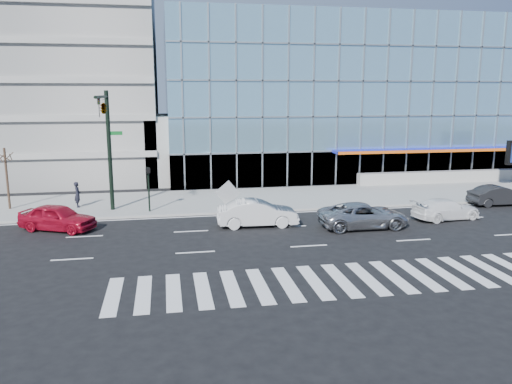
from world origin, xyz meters
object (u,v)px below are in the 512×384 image
at_px(white_suv, 446,209).
at_px(dark_sedan, 499,196).
at_px(ped_signal_post, 148,182).
at_px(street_tree_near, 5,156).
at_px(silver_suv, 364,215).
at_px(pedestrian, 78,195).
at_px(tilted_panel, 228,193).
at_px(red_sedan, 57,217).
at_px(white_sedan, 257,213).
at_px(traffic_signal, 105,122).

relative_size(white_suv, dark_sedan, 1.05).
distance_m(ped_signal_post, street_tree_near, 9.97).
distance_m(street_tree_near, silver_suv, 24.04).
bearing_deg(white_suv, street_tree_near, 67.14).
relative_size(pedestrian, tilted_panel, 1.37).
bearing_deg(pedestrian, red_sedan, 169.73).
height_order(silver_suv, dark_sedan, silver_suv).
relative_size(white_sedan, dark_sedan, 1.13).
bearing_deg(dark_sedan, white_sedan, 98.09).
distance_m(ped_signal_post, red_sedan, 6.30).
relative_size(traffic_signal, dark_sedan, 1.85).
relative_size(street_tree_near, dark_sedan, 0.98).
height_order(street_tree_near, pedestrian, street_tree_near).
distance_m(traffic_signal, white_sedan, 11.28).
bearing_deg(traffic_signal, street_tree_near, 157.29).
xyz_separation_m(traffic_signal, tilted_panel, (7.89, 1.10, -5.10)).
xyz_separation_m(traffic_signal, white_sedan, (9.05, -4.07, -5.36)).
distance_m(traffic_signal, silver_suv, 17.14).
distance_m(pedestrian, tilted_panel, 10.44).
height_order(traffic_signal, tilted_panel, traffic_signal).
height_order(silver_suv, tilted_panel, tilted_panel).
xyz_separation_m(dark_sedan, red_sedan, (-30.02, -1.30, 0.06)).
distance_m(ped_signal_post, white_sedan, 8.03).
bearing_deg(white_sedan, tilted_panel, 15.52).
relative_size(white_sedan, tilted_panel, 3.77).
relative_size(silver_suv, white_suv, 1.19).
distance_m(dark_sedan, tilted_panel, 19.58).
xyz_separation_m(silver_suv, tilted_panel, (-7.40, 6.67, 0.31)).
bearing_deg(dark_sedan, pedestrian, 82.27).
bearing_deg(dark_sedan, tilted_panel, 82.44).
distance_m(dark_sedan, red_sedan, 30.04).
relative_size(street_tree_near, tilted_panel, 3.25).
xyz_separation_m(dark_sedan, pedestrian, (-29.73, 4.18, 0.33)).
distance_m(silver_suv, tilted_panel, 9.96).
xyz_separation_m(traffic_signal, dark_sedan, (27.28, -1.57, -5.45)).
distance_m(street_tree_near, pedestrian, 5.33).
bearing_deg(white_sedan, white_suv, -89.63).
relative_size(street_tree_near, silver_suv, 0.78).
xyz_separation_m(white_sedan, tilted_panel, (-1.16, 5.17, 0.26)).
distance_m(white_suv, white_sedan, 12.25).
height_order(traffic_signal, red_sedan, traffic_signal).
xyz_separation_m(silver_suv, white_suv, (6.00, 0.96, -0.09)).
height_order(white_suv, pedestrian, pedestrian).
bearing_deg(white_suv, ped_signal_post, 67.21).
height_order(ped_signal_post, red_sedan, ped_signal_post).
distance_m(white_sedan, pedestrian, 13.30).
bearing_deg(street_tree_near, white_sedan, -23.58).
xyz_separation_m(street_tree_near, white_suv, (28.29, -7.54, -3.12)).
relative_size(dark_sedan, red_sedan, 0.95).
xyz_separation_m(silver_suv, dark_sedan, (12.00, 4.00, -0.04)).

